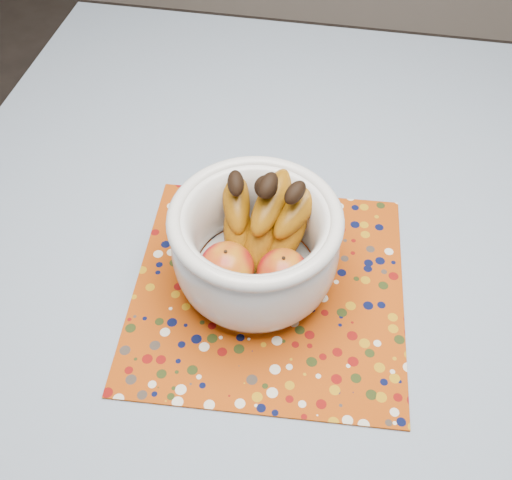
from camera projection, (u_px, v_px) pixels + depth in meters
table at (306, 271)px, 1.05m from camera, size 1.20×1.20×0.75m
tablecloth at (309, 241)px, 0.99m from camera, size 1.32×1.32×0.01m
placemat at (269, 288)px, 0.92m from camera, size 0.44×0.44×0.00m
fruit_bowl at (259, 238)px, 0.87m from camera, size 0.25×0.25×0.19m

